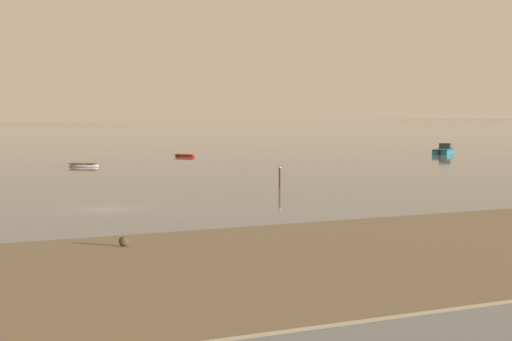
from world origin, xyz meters
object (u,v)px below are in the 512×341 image
object	(u,v)px
rowboat_moored_2	(84,165)
motorboat_moored_3	(445,151)
mooring_post_near	(280,178)
rowboat_moored_0	(185,156)

from	to	relation	value
rowboat_moored_2	motorboat_moored_3	world-z (taller)	motorboat_moored_3
rowboat_moored_2	mooring_post_near	world-z (taller)	mooring_post_near
rowboat_moored_2	mooring_post_near	xyz separation A→B (m)	(9.56, -33.20, 0.72)
rowboat_moored_2	motorboat_moored_3	distance (m)	57.43
motorboat_moored_3	mooring_post_near	distance (m)	60.49
motorboat_moored_3	mooring_post_near	bearing A→B (deg)	178.86
motorboat_moored_3	mooring_post_near	xyz separation A→B (m)	(-47.73, -37.16, 0.52)
rowboat_moored_0	motorboat_moored_3	bearing A→B (deg)	39.09
motorboat_moored_3	mooring_post_near	world-z (taller)	mooring_post_near
rowboat_moored_0	rowboat_moored_2	distance (m)	22.55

